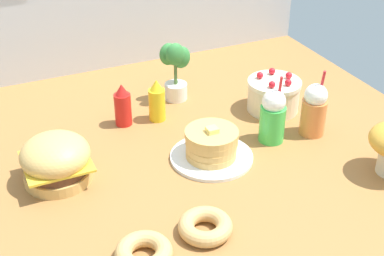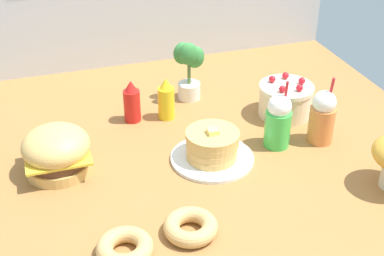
% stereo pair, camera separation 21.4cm
% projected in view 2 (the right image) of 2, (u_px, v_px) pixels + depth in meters
% --- Properties ---
extents(ground_plane, '(2.19, 2.17, 0.02)m').
position_uv_depth(ground_plane, '(204.00, 167.00, 2.21)').
color(ground_plane, '#9E6B38').
extents(burger, '(0.27, 0.27, 0.19)m').
position_uv_depth(burger, '(57.00, 151.00, 2.13)').
color(burger, '#DBA859').
rests_on(burger, ground_plane).
extents(pancake_stack, '(0.34, 0.34, 0.15)m').
position_uv_depth(pancake_stack, '(212.00, 148.00, 2.22)').
color(pancake_stack, white).
rests_on(pancake_stack, ground_plane).
extents(layer_cake, '(0.25, 0.25, 0.18)m').
position_uv_depth(layer_cake, '(285.00, 100.00, 2.53)').
color(layer_cake, beige).
rests_on(layer_cake, ground_plane).
extents(ketchup_bottle, '(0.08, 0.08, 0.20)m').
position_uv_depth(ketchup_bottle, '(132.00, 102.00, 2.47)').
color(ketchup_bottle, red).
rests_on(ketchup_bottle, ground_plane).
extents(mustard_bottle, '(0.08, 0.08, 0.20)m').
position_uv_depth(mustard_bottle, '(166.00, 100.00, 2.50)').
color(mustard_bottle, yellow).
rests_on(mustard_bottle, ground_plane).
extents(cream_soda_cup, '(0.11, 0.11, 0.30)m').
position_uv_depth(cream_soda_cup, '(278.00, 121.00, 2.28)').
color(cream_soda_cup, green).
rests_on(cream_soda_cup, ground_plane).
extents(orange_float_cup, '(0.11, 0.11, 0.30)m').
position_uv_depth(orange_float_cup, '(322.00, 117.00, 2.31)').
color(orange_float_cup, orange).
rests_on(orange_float_cup, ground_plane).
extents(donut_pink_glaze, '(0.19, 0.19, 0.06)m').
position_uv_depth(donut_pink_glaze, '(125.00, 248.00, 1.76)').
color(donut_pink_glaze, tan).
rests_on(donut_pink_glaze, ground_plane).
extents(donut_chocolate, '(0.19, 0.19, 0.06)m').
position_uv_depth(donut_chocolate, '(191.00, 226.00, 1.85)').
color(donut_chocolate, tan).
rests_on(donut_chocolate, ground_plane).
extents(potted_plant, '(0.15, 0.12, 0.31)m').
position_uv_depth(potted_plant, '(189.00, 68.00, 2.63)').
color(potted_plant, white).
rests_on(potted_plant, ground_plane).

